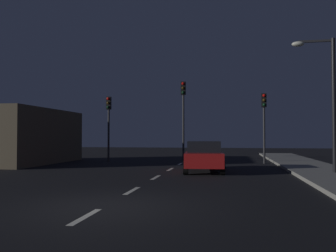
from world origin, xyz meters
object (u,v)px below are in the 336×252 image
traffic_signal_left (109,116)px  traffic_signal_right (264,114)px  street_lamp_right (326,91)px  car_stopped_ahead (204,156)px  traffic_signal_center (183,106)px

traffic_signal_left → traffic_signal_right: (10.60, 0.00, 0.01)m
street_lamp_right → car_stopped_ahead: bearing=171.0°
car_stopped_ahead → traffic_signal_left: bearing=140.2°
traffic_signal_left → street_lamp_right: size_ratio=0.73×
traffic_signal_left → car_stopped_ahead: size_ratio=1.02×
traffic_signal_left → car_stopped_ahead: traffic_signal_left is taller
traffic_signal_center → car_stopped_ahead: bearing=-73.1°
traffic_signal_left → traffic_signal_right: bearing=0.0°
traffic_signal_left → traffic_signal_right: 10.60m
traffic_signal_right → car_stopped_ahead: 7.30m
traffic_signal_center → street_lamp_right: (7.42, -6.80, 0.01)m
traffic_signal_right → street_lamp_right: (2.11, -6.80, 0.60)m
traffic_signal_right → street_lamp_right: street_lamp_right is taller
traffic_signal_center → traffic_signal_right: (5.31, -0.00, -0.59)m
traffic_signal_right → car_stopped_ahead: bearing=-120.7°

